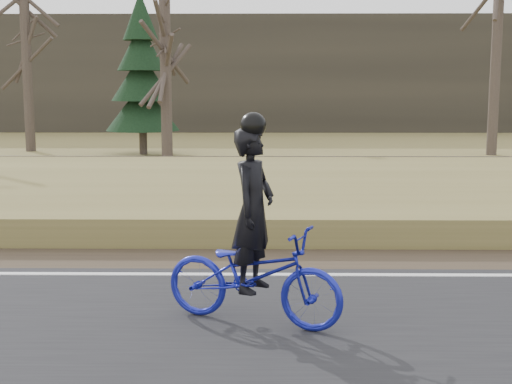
{
  "coord_description": "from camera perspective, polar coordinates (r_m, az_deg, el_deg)",
  "views": [
    {
      "loc": [
        0.73,
        -8.75,
        2.51
      ],
      "look_at": [
        0.61,
        0.5,
        1.1
      ],
      "focal_mm": 50.0,
      "sensor_mm": 36.0,
      "label": 1
    }
  ],
  "objects": [
    {
      "name": "ground",
      "position": [
        9.14,
        -3.93,
        -7.31
      ],
      "size": [
        120.0,
        120.0,
        0.0
      ],
      "primitive_type": "plane",
      "color": "olive",
      "rests_on": "ground"
    },
    {
      "name": "road",
      "position": [
        6.77,
        -5.68,
        -12.89
      ],
      "size": [
        120.0,
        6.0,
        0.06
      ],
      "primitive_type": "cube",
      "color": "black",
      "rests_on": "ground"
    },
    {
      "name": "edge_line",
      "position": [
        9.31,
        -3.83,
        -6.58
      ],
      "size": [
        120.0,
        0.12,
        0.01
      ],
      "primitive_type": "cube",
      "color": "silver",
      "rests_on": "road"
    },
    {
      "name": "shoulder",
      "position": [
        10.29,
        -3.39,
        -5.36
      ],
      "size": [
        120.0,
        1.6,
        0.04
      ],
      "primitive_type": "cube",
      "color": "#473A2B",
      "rests_on": "ground"
    },
    {
      "name": "embankment",
      "position": [
        13.17,
        -2.47,
        -1.35
      ],
      "size": [
        120.0,
        5.0,
        0.44
      ],
      "primitive_type": "cube",
      "color": "olive",
      "rests_on": "ground"
    },
    {
      "name": "ballast",
      "position": [
        16.92,
        -1.76,
        0.91
      ],
      "size": [
        120.0,
        3.0,
        0.45
      ],
      "primitive_type": "cube",
      "color": "slate",
      "rests_on": "ground"
    },
    {
      "name": "railroad",
      "position": [
        16.89,
        -1.76,
        1.93
      ],
      "size": [
        120.0,
        2.4,
        0.29
      ],
      "color": "black",
      "rests_on": "ballast"
    },
    {
      "name": "treeline_backdrop",
      "position": [
        38.76,
        -0.36,
        9.4
      ],
      "size": [
        120.0,
        4.0,
        6.0
      ],
      "primitive_type": "cube",
      "color": "#383328",
      "rests_on": "ground"
    },
    {
      "name": "cyclist",
      "position": [
        7.31,
        -0.22,
        -5.33
      ],
      "size": [
        2.04,
        1.35,
        2.17
      ],
      "rotation": [
        0.0,
        0.0,
        1.18
      ],
      "color": "#151B97",
      "rests_on": "road"
    },
    {
      "name": "bare_tree_left",
      "position": [
        27.95,
        -17.88,
        10.15
      ],
      "size": [
        0.36,
        0.36,
        6.86
      ],
      "primitive_type": "cylinder",
      "color": "#4C4038",
      "rests_on": "ground"
    },
    {
      "name": "bare_tree_near_left",
      "position": [
        23.12,
        -7.24,
        9.77
      ],
      "size": [
        0.36,
        0.36,
        5.96
      ],
      "primitive_type": "cylinder",
      "color": "#4C4038",
      "rests_on": "ground"
    },
    {
      "name": "bare_tree_center",
      "position": [
        26.63,
        18.78,
        12.87
      ],
      "size": [
        0.36,
        0.36,
        9.33
      ],
      "primitive_type": "cylinder",
      "color": "#4C4038",
      "rests_on": "ground"
    },
    {
      "name": "conifer",
      "position": [
        25.71,
        -9.13,
        8.96
      ],
      "size": [
        2.6,
        2.6,
        5.68
      ],
      "color": "#4C4038",
      "rests_on": "ground"
    }
  ]
}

